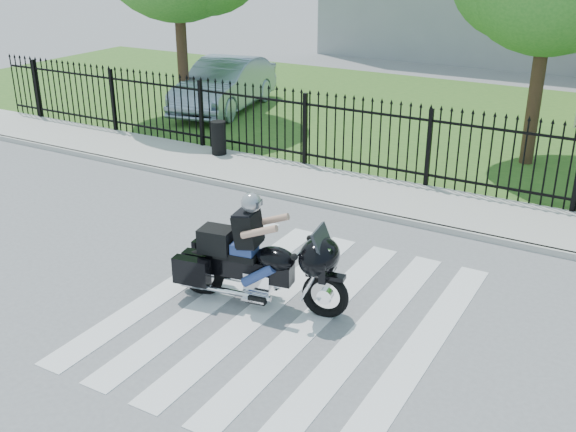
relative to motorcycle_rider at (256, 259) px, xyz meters
The scene contains 9 objects.
ground 0.94m from the motorcycle_rider, ahead, with size 120.00×120.00×0.00m, color slate.
crosswalk 0.94m from the motorcycle_rider, ahead, with size 5.00×5.50×0.01m, color silver, non-canonical shape.
sidewalk 5.04m from the motorcycle_rider, 83.32° to the left, with size 40.00×2.00×0.12m, color #ADAAA3.
curb 4.06m from the motorcycle_rider, 81.65° to the left, with size 40.00×0.12×0.12m, color #ADAAA3.
grass_strip 11.99m from the motorcycle_rider, 87.22° to the left, with size 40.00×12.00×0.02m, color #315E20.
iron_fence 5.99m from the motorcycle_rider, 84.43° to the left, with size 26.00×0.04×1.80m.
motorcycle_rider is the anchor object (origin of this frame).
parked_car 12.15m from the motorcycle_rider, 127.01° to the left, with size 1.68×4.82×1.59m, color #919FB6.
litter_bin 7.22m from the motorcycle_rider, 129.73° to the left, with size 0.37×0.37×0.83m, color black.
Camera 1 is at (4.26, -7.43, 5.15)m, focal length 42.00 mm.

